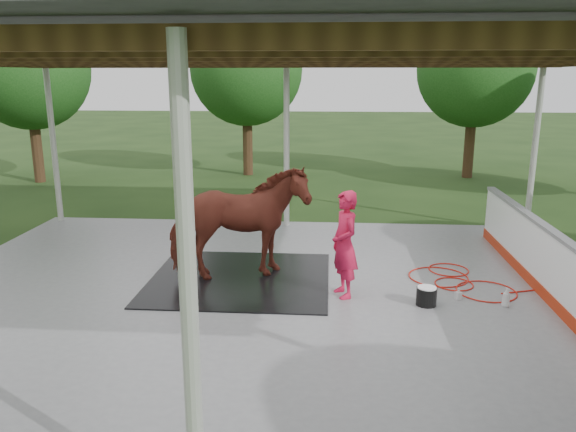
# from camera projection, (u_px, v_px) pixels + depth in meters

# --- Properties ---
(ground) EXTENTS (100.00, 100.00, 0.00)m
(ground) POSITION_uv_depth(u_px,v_px,m) (265.00, 302.00, 9.17)
(ground) COLOR #1E3814
(concrete_slab) EXTENTS (12.00, 10.00, 0.05)m
(concrete_slab) POSITION_uv_depth(u_px,v_px,m) (265.00, 300.00, 9.17)
(concrete_slab) COLOR slate
(concrete_slab) RESTS_ON ground
(pavilion_structure) EXTENTS (12.60, 10.60, 4.05)m
(pavilion_structure) POSITION_uv_depth(u_px,v_px,m) (262.00, 49.00, 8.21)
(pavilion_structure) COLOR beige
(pavilion_structure) RESTS_ON ground
(dasher_board) EXTENTS (0.16, 8.00, 1.15)m
(dasher_board) POSITION_uv_depth(u_px,v_px,m) (559.00, 275.00, 8.70)
(dasher_board) COLOR #A7270D
(dasher_board) RESTS_ON concrete_slab
(tree_belt) EXTENTS (28.00, 28.00, 5.80)m
(tree_belt) POSITION_uv_depth(u_px,v_px,m) (287.00, 63.00, 9.10)
(tree_belt) COLOR #382314
(tree_belt) RESTS_ON ground
(rubber_mat) EXTENTS (3.17, 2.97, 0.02)m
(rubber_mat) POSITION_uv_depth(u_px,v_px,m) (240.00, 278.00, 10.05)
(rubber_mat) COLOR black
(rubber_mat) RESTS_ON concrete_slab
(horse) EXTENTS (2.60, 1.78, 2.01)m
(horse) POSITION_uv_depth(u_px,v_px,m) (239.00, 223.00, 9.80)
(horse) COLOR maroon
(horse) RESTS_ON rubber_mat
(handler) EXTENTS (0.63, 0.75, 1.77)m
(handler) POSITION_uv_depth(u_px,v_px,m) (345.00, 244.00, 9.09)
(handler) COLOR red
(handler) RESTS_ON concrete_slab
(wash_bucket) EXTENTS (0.32, 0.32, 0.30)m
(wash_bucket) POSITION_uv_depth(u_px,v_px,m) (426.00, 296.00, 8.88)
(wash_bucket) COLOR black
(wash_bucket) RESTS_ON concrete_slab
(soap_bottle_a) EXTENTS (0.16, 0.16, 0.31)m
(soap_bottle_a) POSITION_uv_depth(u_px,v_px,m) (506.00, 297.00, 8.82)
(soap_bottle_a) COLOR silver
(soap_bottle_a) RESTS_ON concrete_slab
(soap_bottle_b) EXTENTS (0.12, 0.12, 0.19)m
(soap_bottle_b) POSITION_uv_depth(u_px,v_px,m) (459.00, 294.00, 9.12)
(soap_bottle_b) COLOR #338CD8
(soap_bottle_b) RESTS_ON concrete_slab
(hose_coil) EXTENTS (2.61, 1.92, 0.02)m
(hose_coil) POSITION_uv_depth(u_px,v_px,m) (458.00, 281.00, 9.93)
(hose_coil) COLOR red
(hose_coil) RESTS_ON concrete_slab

